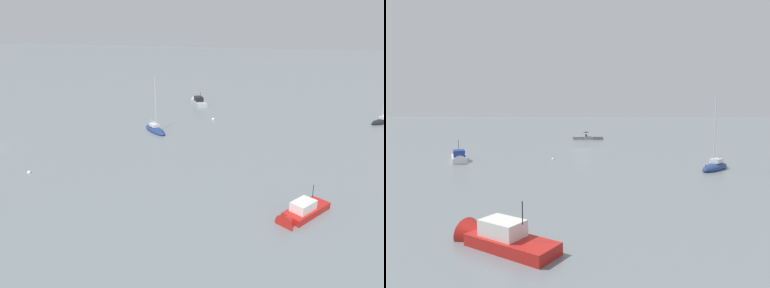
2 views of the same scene
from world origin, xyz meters
The scene contains 8 objects.
ground_plane centered at (0.00, 0.00, 0.00)m, with size 500.00×500.00×0.00m, color slate.
seawall_pier centered at (0.00, -21.80, 0.35)m, with size 7.40×1.46×0.70m.
person_seated_blue_left centered at (0.48, -21.78, 0.96)m, with size 0.48×0.66×0.73m.
umbrella_open_black centered at (0.49, -21.74, 1.83)m, with size 1.47×1.47×1.31m.
sailboat_navy_near centered at (-17.92, 18.82, 0.33)m, with size 5.46×6.34×9.67m.
motorboat_red_mid centered at (1.85, 44.56, 0.37)m, with size 6.48×4.67×3.54m.
motorboat_white_far centered at (16.79, 15.22, 0.39)m, with size 4.63×6.78×3.68m.
mooring_buoy_near centered at (3.54, 12.67, 0.08)m, with size 0.47×0.47×0.47m.
Camera 2 is at (-4.00, 62.50, 7.60)m, focal length 32.04 mm.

